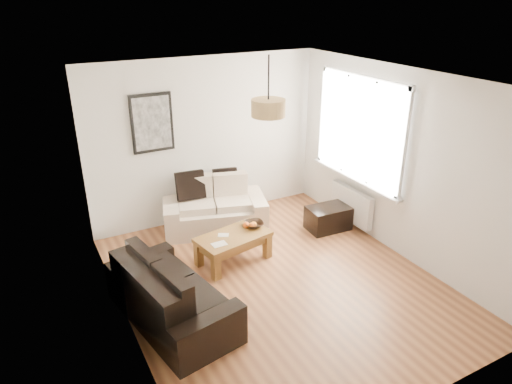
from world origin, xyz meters
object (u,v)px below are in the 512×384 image
sofa_leather (171,291)px  coffee_table (234,248)px  ottoman (328,218)px  loveseat_cream (214,205)px

sofa_leather → coffee_table: bearing=-66.5°
coffee_table → ottoman: size_ratio=1.52×
ottoman → loveseat_cream: bearing=150.2°
loveseat_cream → sofa_leather: loveseat_cream is taller
coffee_table → ottoman: (1.73, 0.15, -0.02)m
coffee_table → loveseat_cream: bearing=80.5°
sofa_leather → coffee_table: size_ratio=1.72×
loveseat_cream → coffee_table: 1.07m
loveseat_cream → coffee_table: size_ratio=1.57×
loveseat_cream → ottoman: loveseat_cream is taller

